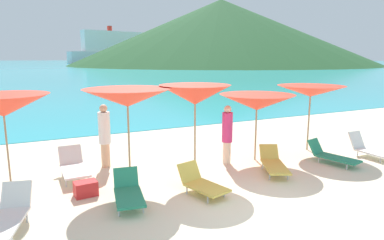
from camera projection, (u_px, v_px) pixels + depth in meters
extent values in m
cube|color=beige|center=(134.00, 130.00, 15.42)|extent=(50.00, 100.00, 0.30)
cube|color=#2DADBC|center=(37.00, 63.00, 209.21)|extent=(650.00, 440.00, 0.02)
cone|color=#235128|center=(221.00, 33.00, 144.46)|extent=(128.45, 128.45, 27.74)
cylinder|color=#9E7F59|center=(7.00, 147.00, 7.67)|extent=(0.04, 0.04, 2.19)
cone|color=red|center=(3.00, 106.00, 7.49)|extent=(2.03, 2.03, 0.50)
sphere|color=#9E7F59|center=(2.00, 99.00, 7.46)|extent=(0.07, 0.07, 0.07)
cylinder|color=#9E7F59|center=(129.00, 139.00, 8.25)|extent=(0.05, 0.05, 2.28)
cone|color=red|center=(127.00, 98.00, 8.06)|extent=(2.29, 2.29, 0.44)
sphere|color=#9E7F59|center=(127.00, 92.00, 8.04)|extent=(0.07, 0.07, 0.07)
cylinder|color=#9E7F59|center=(195.00, 132.00, 8.99)|extent=(0.05, 0.05, 2.29)
cone|color=red|center=(195.00, 95.00, 8.81)|extent=(2.07, 2.07, 0.53)
sphere|color=#9E7F59|center=(195.00, 89.00, 8.78)|extent=(0.07, 0.07, 0.07)
cylinder|color=#9E7F59|center=(256.00, 129.00, 10.23)|extent=(0.05, 0.05, 1.92)
cone|color=red|center=(257.00, 102.00, 10.08)|extent=(2.52, 2.52, 0.48)
sphere|color=#9E7F59|center=(257.00, 97.00, 10.05)|extent=(0.07, 0.07, 0.07)
cylinder|color=#9E7F59|center=(309.00, 119.00, 11.33)|extent=(0.05, 0.05, 2.12)
cone|color=red|center=(311.00, 91.00, 11.15)|extent=(2.43, 2.43, 0.37)
sphere|color=#9E7F59|center=(311.00, 87.00, 11.13)|extent=(0.07, 0.07, 0.07)
cube|color=#D8BF4C|center=(207.00, 188.00, 7.62)|extent=(0.84, 1.13, 0.05)
cube|color=#D8BF4C|center=(189.00, 172.00, 8.04)|extent=(0.62, 0.41, 0.45)
cylinder|color=silver|center=(208.00, 199.00, 7.25)|extent=(0.04, 0.04, 0.18)
cylinder|color=silver|center=(224.00, 193.00, 7.58)|extent=(0.04, 0.04, 0.18)
cylinder|color=silver|center=(187.00, 190.00, 7.78)|extent=(0.04, 0.04, 0.18)
cylinder|color=silver|center=(203.00, 185.00, 8.10)|extent=(0.04, 0.04, 0.18)
cube|color=white|center=(75.00, 171.00, 8.60)|extent=(0.66, 1.20, 0.05)
cube|color=white|center=(70.00, 155.00, 9.19)|extent=(0.61, 0.35, 0.49)
cylinder|color=silver|center=(66.00, 182.00, 8.18)|extent=(0.04, 0.04, 0.23)
cylinder|color=silver|center=(89.00, 179.00, 8.42)|extent=(0.04, 0.04, 0.23)
cylinder|color=silver|center=(62.00, 172.00, 8.90)|extent=(0.04, 0.04, 0.23)
cylinder|color=silver|center=(83.00, 169.00, 9.14)|extent=(0.04, 0.04, 0.23)
cube|color=#268C66|center=(338.00, 158.00, 9.86)|extent=(0.80, 1.32, 0.05)
cube|color=#268C66|center=(315.00, 146.00, 10.38)|extent=(0.56, 0.41, 0.45)
cylinder|color=silver|center=(347.00, 167.00, 9.44)|extent=(0.04, 0.04, 0.17)
cylinder|color=silver|center=(354.00, 164.00, 9.72)|extent=(0.04, 0.04, 0.17)
cylinder|color=silver|center=(319.00, 160.00, 10.10)|extent=(0.04, 0.04, 0.17)
cylinder|color=silver|center=(326.00, 157.00, 10.37)|extent=(0.04, 0.04, 0.17)
cube|color=#D8BF4C|center=(275.00, 167.00, 9.00)|extent=(1.05, 1.39, 0.05)
cube|color=#D8BF4C|center=(269.00, 152.00, 9.73)|extent=(0.61, 0.52, 0.41)
cylinder|color=silver|center=(270.00, 176.00, 8.62)|extent=(0.04, 0.04, 0.20)
cylinder|color=silver|center=(288.00, 176.00, 8.62)|extent=(0.04, 0.04, 0.20)
cylinder|color=silver|center=(263.00, 165.00, 9.50)|extent=(0.04, 0.04, 0.20)
cylinder|color=silver|center=(279.00, 166.00, 9.50)|extent=(0.04, 0.04, 0.20)
cube|color=white|center=(4.00, 224.00, 5.88)|extent=(0.87, 1.34, 0.05)
cube|color=white|center=(16.00, 195.00, 6.56)|extent=(0.60, 0.44, 0.48)
cylinder|color=silver|center=(0.00, 219.00, 6.31)|extent=(0.04, 0.04, 0.22)
cylinder|color=silver|center=(27.00, 217.00, 6.40)|extent=(0.04, 0.04, 0.22)
cube|color=white|center=(375.00, 153.00, 10.43)|extent=(0.55, 1.13, 0.05)
cube|color=white|center=(356.00, 140.00, 11.00)|extent=(0.52, 0.32, 0.55)
cylinder|color=silver|center=(380.00, 160.00, 10.05)|extent=(0.04, 0.04, 0.17)
cylinder|color=silver|center=(358.00, 154.00, 10.74)|extent=(0.04, 0.04, 0.17)
cylinder|color=silver|center=(367.00, 152.00, 10.94)|extent=(0.04, 0.04, 0.17)
cube|color=#268C66|center=(129.00, 197.00, 7.03)|extent=(0.74, 1.19, 0.05)
cube|color=#268C66|center=(126.00, 177.00, 7.61)|extent=(0.58, 0.33, 0.44)
cylinder|color=silver|center=(119.00, 211.00, 6.66)|extent=(0.04, 0.04, 0.20)
cylinder|color=silver|center=(143.00, 208.00, 6.80)|extent=(0.04, 0.04, 0.20)
cylinder|color=silver|center=(116.00, 196.00, 7.39)|extent=(0.04, 0.04, 0.20)
cylinder|color=silver|center=(138.00, 194.00, 7.53)|extent=(0.04, 0.04, 0.20)
cylinder|color=beige|center=(227.00, 153.00, 9.94)|extent=(0.23, 0.23, 0.67)
cylinder|color=#D83372|center=(227.00, 127.00, 9.80)|extent=(0.31, 0.31, 0.88)
sphere|color=beige|center=(228.00, 109.00, 9.70)|extent=(0.22, 0.22, 0.22)
cylinder|color=#DBAA84|center=(106.00, 155.00, 9.66)|extent=(0.25, 0.25, 0.70)
cylinder|color=white|center=(104.00, 128.00, 9.51)|extent=(0.33, 0.33, 0.91)
sphere|color=#DBAA84|center=(103.00, 108.00, 9.41)|extent=(0.23, 0.23, 0.23)
cube|color=red|center=(86.00, 189.00, 7.65)|extent=(0.53, 0.40, 0.34)
cube|color=silver|center=(123.00, 57.00, 206.71)|extent=(66.69, 21.91, 6.66)
cube|color=white|center=(123.00, 42.00, 204.99)|extent=(50.13, 16.99, 12.12)
cylinder|color=red|center=(110.00, 29.00, 198.59)|extent=(2.84, 2.84, 3.00)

